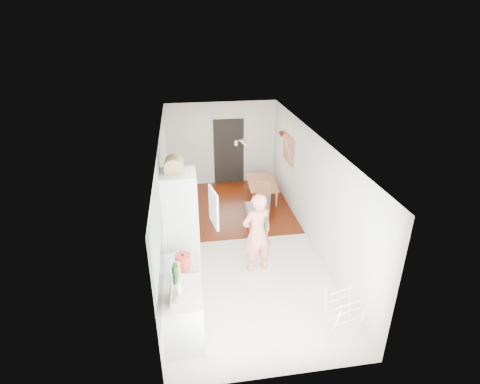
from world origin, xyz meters
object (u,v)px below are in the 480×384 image
object	(u,v)px
dining_table	(263,191)
stool	(255,220)
dining_chair	(263,199)
drying_rack	(343,317)
person	(257,226)

from	to	relation	value
dining_table	stool	size ratio (longest dim) A/B	2.59
dining_chair	drying_rack	xyz separation A→B (m)	(0.38, -4.22, -0.02)
dining_table	dining_chair	size ratio (longest dim) A/B	1.35
dining_table	drying_rack	world-z (taller)	drying_rack
dining_chair	dining_table	bearing A→B (deg)	95.94
person	dining_table	distance (m)	3.41
stool	drying_rack	distance (m)	3.63
stool	drying_rack	world-z (taller)	drying_rack
dining_chair	stool	size ratio (longest dim) A/B	1.92
dining_table	dining_chair	bearing A→B (deg)	172.54
drying_rack	person	bearing A→B (deg)	102.91
stool	drying_rack	bearing A→B (deg)	-78.61
stool	person	bearing A→B (deg)	-99.92
stool	drying_rack	size ratio (longest dim) A/B	0.55
dining_table	stool	bearing A→B (deg)	165.80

